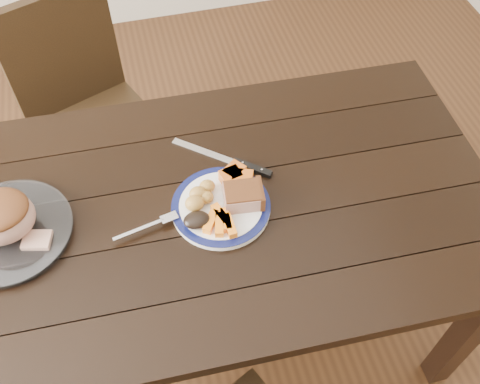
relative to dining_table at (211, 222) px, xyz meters
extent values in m
plane|color=#472B16|center=(0.00, 0.00, -0.66)|extent=(4.00, 4.00, 0.00)
cube|color=black|center=(0.00, 0.00, 0.07)|extent=(1.63, 0.96, 0.04)
cube|color=black|center=(0.71, -0.40, -0.30)|extent=(0.07, 0.07, 0.71)
cube|color=black|center=(0.73, 0.34, -0.30)|extent=(0.07, 0.07, 0.71)
cube|color=black|center=(-0.29, 0.65, -0.21)|extent=(0.55, 0.55, 0.04)
cube|color=black|center=(-0.37, 0.84, 0.04)|extent=(0.40, 0.20, 0.46)
cube|color=black|center=(-0.20, 0.88, -0.44)|extent=(0.04, 0.04, 0.43)
cube|color=black|center=(-0.06, 0.55, -0.44)|extent=(0.04, 0.04, 0.43)
cube|color=black|center=(-0.53, 0.75, -0.44)|extent=(0.04, 0.04, 0.43)
cube|color=black|center=(-0.39, 0.42, -0.44)|extent=(0.04, 0.04, 0.43)
cylinder|color=white|center=(0.03, -0.03, 0.10)|extent=(0.27, 0.27, 0.02)
torus|color=#0D1242|center=(0.03, -0.03, 0.11)|extent=(0.27, 0.27, 0.02)
cylinder|color=white|center=(-0.53, 0.03, 0.10)|extent=(0.32, 0.32, 0.02)
cube|color=tan|center=(0.09, -0.03, 0.14)|extent=(0.11, 0.09, 0.04)
ellipsoid|color=gold|center=(-0.04, -0.02, 0.13)|extent=(0.05, 0.05, 0.04)
ellipsoid|color=gold|center=(-0.03, 0.01, 0.13)|extent=(0.05, 0.04, 0.04)
ellipsoid|color=gold|center=(-0.01, -0.01, 0.13)|extent=(0.04, 0.04, 0.03)
ellipsoid|color=gold|center=(0.00, 0.03, 0.13)|extent=(0.04, 0.04, 0.04)
cube|color=orange|center=(0.02, -0.07, 0.12)|extent=(0.04, 0.07, 0.02)
cube|color=orange|center=(0.01, -0.09, 0.12)|extent=(0.04, 0.07, 0.02)
cube|color=orange|center=(0.03, -0.10, 0.12)|extent=(0.03, 0.07, 0.02)
cube|color=orange|center=(-0.01, -0.08, 0.12)|extent=(0.05, 0.07, 0.02)
cube|color=orange|center=(0.03, -0.08, 0.12)|extent=(0.03, 0.07, 0.02)
cube|color=orange|center=(0.08, 0.06, 0.13)|extent=(0.07, 0.07, 0.04)
cube|color=orange|center=(0.10, 0.03, 0.13)|extent=(0.07, 0.06, 0.04)
cube|color=orange|center=(0.07, 0.04, 0.13)|extent=(0.06, 0.06, 0.04)
ellipsoid|color=black|center=(-0.05, -0.07, 0.13)|extent=(0.07, 0.05, 0.03)
cube|color=silver|center=(-0.20, -0.05, 0.11)|extent=(0.14, 0.04, 0.00)
cube|color=silver|center=(-0.12, -0.03, 0.11)|extent=(0.05, 0.03, 0.00)
ellipsoid|color=tan|center=(-0.53, 0.03, 0.17)|extent=(0.17, 0.15, 0.11)
cube|color=tan|center=(-0.45, -0.02, 0.12)|extent=(0.08, 0.07, 0.02)
cube|color=silver|center=(0.02, 0.19, 0.09)|extent=(0.17, 0.15, 0.00)
cube|color=black|center=(0.14, 0.09, 0.10)|extent=(0.10, 0.09, 0.01)
camera|label=1|loc=(-0.14, -0.86, 1.27)|focal=40.00mm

